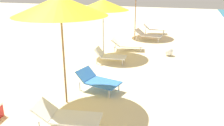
{
  "coord_description": "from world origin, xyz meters",
  "views": [
    {
      "loc": [
        3.54,
        7.74,
        3.06
      ],
      "look_at": [
        1.59,
        13.51,
        1.01
      ],
      "focal_mm": 38.2,
      "sensor_mm": 36.0,
      "label": 1
    }
  ],
  "objects": [
    {
      "name": "umbrella_fourth",
      "position": [
        0.53,
        12.81,
        2.55
      ],
      "size": [
        2.29,
        2.29,
        2.85
      ],
      "color": "olive",
      "rests_on": "ground"
    },
    {
      "name": "lounger_fourth_shoreside",
      "position": [
        1.06,
        13.78,
        0.32
      ],
      "size": [
        1.37,
        0.9,
        0.6
      ],
      "rotation": [
        0.0,
        0.0,
        -0.21
      ],
      "color": "blue",
      "rests_on": "ground"
    },
    {
      "name": "umbrella_fifth",
      "position": [
        -0.09,
        17.29,
        2.2
      ],
      "size": [
        2.2,
        2.2,
        2.48
      ],
      "color": "silver",
      "rests_on": "ground"
    },
    {
      "name": "lounger_fifth_shoreside",
      "position": [
        0.66,
        18.43,
        0.28
      ],
      "size": [
        1.58,
        0.97,
        0.56
      ],
      "rotation": [
        0.0,
        0.0,
        0.22
      ],
      "color": "white",
      "rests_on": "ground"
    },
    {
      "name": "lounger_fifth_inland",
      "position": [
        0.54,
        16.35,
        0.31
      ],
      "size": [
        1.28,
        0.72,
        0.61
      ],
      "rotation": [
        0.0,
        0.0,
        0.12
      ],
      "color": "white",
      "rests_on": "ground"
    },
    {
      "name": "beach_ball",
      "position": [
        2.69,
        18.12,
        0.19
      ],
      "size": [
        0.37,
        0.37,
        0.37
      ],
      "primitive_type": "sphere",
      "color": "white",
      "rests_on": "ground"
    },
    {
      "name": "lounger_farthest_inland",
      "position": [
        1.26,
        20.78,
        0.33
      ],
      "size": [
        1.55,
        0.84,
        0.6
      ],
      "rotation": [
        0.0,
        0.0,
        -0.1
      ],
      "color": "white",
      "rests_on": "ground"
    },
    {
      "name": "lounger_fourth_inland",
      "position": [
        1.17,
        11.7,
        0.33
      ],
      "size": [
        1.51,
        0.82,
        0.6
      ],
      "rotation": [
        0.0,
        0.0,
        0.17
      ],
      "color": "white",
      "rests_on": "ground"
    },
    {
      "name": "lounger_farthest_shoreside",
      "position": [
        1.26,
        22.76,
        0.34
      ],
      "size": [
        1.47,
        0.87,
        0.62
      ],
      "rotation": [
        0.0,
        0.0,
        0.19
      ],
      "color": "white",
      "rests_on": "ground"
    }
  ]
}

